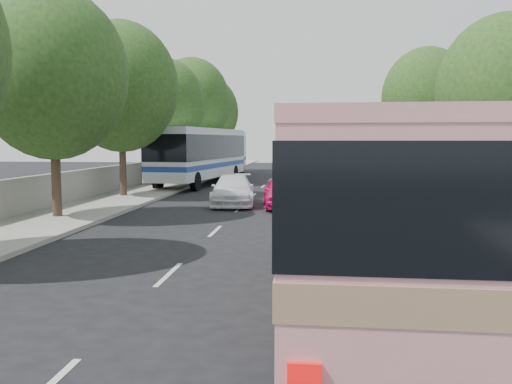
# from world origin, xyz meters

# --- Properties ---
(ground) EXTENTS (120.00, 120.00, 0.00)m
(ground) POSITION_xyz_m (0.00, 0.00, 0.00)
(ground) COLOR black
(ground) RESTS_ON ground
(sidewalk_left) EXTENTS (4.00, 90.00, 0.15)m
(sidewalk_left) POSITION_xyz_m (-8.50, 20.00, 0.07)
(sidewalk_left) COLOR #9E998E
(sidewalk_left) RESTS_ON ground
(sidewalk_right) EXTENTS (4.00, 90.00, 0.12)m
(sidewalk_right) POSITION_xyz_m (8.50, 20.00, 0.06)
(sidewalk_right) COLOR #9E998E
(sidewalk_right) RESTS_ON ground
(low_wall) EXTENTS (0.30, 90.00, 1.50)m
(low_wall) POSITION_xyz_m (-10.30, 20.00, 0.90)
(low_wall) COLOR #9E998E
(low_wall) RESTS_ON sidewalk_left
(tree_left_b) EXTENTS (5.70, 5.70, 8.88)m
(tree_left_b) POSITION_xyz_m (-8.42, 5.94, 5.82)
(tree_left_b) COLOR #38281E
(tree_left_b) RESTS_ON ground
(tree_left_c) EXTENTS (6.00, 6.00, 9.35)m
(tree_left_c) POSITION_xyz_m (-8.62, 13.94, 6.12)
(tree_left_c) COLOR #38281E
(tree_left_c) RESTS_ON ground
(tree_left_d) EXTENTS (5.52, 5.52, 8.60)m
(tree_left_d) POSITION_xyz_m (-8.52, 21.94, 5.63)
(tree_left_d) COLOR #38281E
(tree_left_d) RESTS_ON ground
(tree_left_e) EXTENTS (6.30, 6.30, 9.82)m
(tree_left_e) POSITION_xyz_m (-8.42, 29.94, 6.43)
(tree_left_e) COLOR #38281E
(tree_left_e) RESTS_ON ground
(tree_left_f) EXTENTS (5.88, 5.88, 9.16)m
(tree_left_f) POSITION_xyz_m (-8.62, 37.94, 6.00)
(tree_left_f) COLOR #38281E
(tree_left_f) RESTS_ON ground
(tree_right_near) EXTENTS (5.10, 5.10, 7.95)m
(tree_right_near) POSITION_xyz_m (8.78, 7.94, 5.20)
(tree_right_near) COLOR #38281E
(tree_right_near) RESTS_ON ground
(tree_right_far) EXTENTS (6.00, 6.00, 9.35)m
(tree_right_far) POSITION_xyz_m (9.08, 23.94, 6.12)
(tree_right_far) COLOR #38281E
(tree_right_far) RESTS_ON ground
(pink_bus) EXTENTS (2.87, 10.75, 3.42)m
(pink_bus) POSITION_xyz_m (2.47, -4.00, 2.13)
(pink_bus) COLOR pink
(pink_bus) RESTS_ON ground
(pink_taxi) EXTENTS (2.14, 4.31, 1.41)m
(pink_taxi) POSITION_xyz_m (0.02, 10.63, 0.70)
(pink_taxi) COLOR #E81465
(pink_taxi) RESTS_ON ground
(white_pickup) EXTENTS (2.51, 5.07, 1.42)m
(white_pickup) POSITION_xyz_m (-2.39, 11.51, 0.71)
(white_pickup) COLOR white
(white_pickup) RESTS_ON ground
(tour_coach_front) EXTENTS (4.45, 13.20, 3.88)m
(tour_coach_front) POSITION_xyz_m (-6.30, 22.82, 2.33)
(tour_coach_front) COLOR silver
(tour_coach_front) RESTS_ON ground
(tour_coach_rear) EXTENTS (2.99, 12.81, 3.82)m
(tour_coach_rear) POSITION_xyz_m (-6.30, 31.85, 2.30)
(tour_coach_rear) COLOR silver
(tour_coach_rear) RESTS_ON ground
(taxi_roof_sign) EXTENTS (0.57, 0.24, 0.18)m
(taxi_roof_sign) POSITION_xyz_m (0.02, 10.63, 1.50)
(taxi_roof_sign) COLOR silver
(taxi_roof_sign) RESTS_ON pink_taxi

